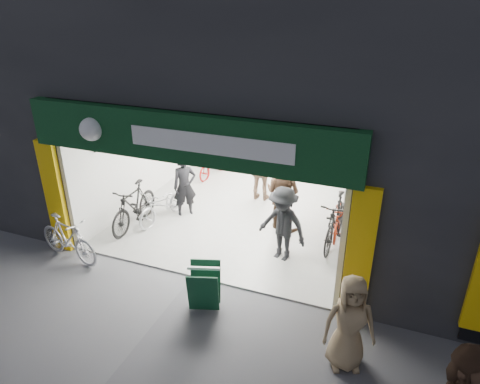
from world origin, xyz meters
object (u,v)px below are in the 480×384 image
Objects in this scene: bike_right_front at (336,221)px; parked_bike at (68,238)px; bike_left_front at (163,204)px; pedestrian_near at (349,323)px; sandwich_board at (204,286)px.

bike_right_front is 5.98m from parked_bike.
pedestrian_near is (5.10, -3.12, 0.36)m from bike_left_front.
bike_right_front is at bearing 15.36° from bike_left_front.
parked_bike is 3.48m from sandwich_board.
bike_right_front is 1.14× the size of parked_bike.
parked_bike reaches higher than sandwich_board.
sandwich_board is (-1.84, -3.16, -0.11)m from bike_right_front.
sandwich_board is at bearing 150.97° from pedestrian_near.
bike_right_front is (4.30, 0.46, 0.13)m from bike_left_front.
pedestrian_near is (6.10, -0.81, 0.30)m from parked_bike.
bike_left_front is 2.51m from parked_bike.
bike_left_front is at bearing -170.73° from bike_right_front.
sandwich_board is at bearing -38.38° from bike_left_front.
bike_left_front is 3.65m from sandwich_board.
parked_bike is (-1.00, -2.30, 0.06)m from bike_left_front.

